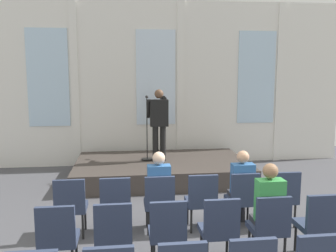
{
  "coord_description": "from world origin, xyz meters",
  "views": [
    {
      "loc": [
        -0.85,
        -4.25,
        2.48
      ],
      "look_at": [
        -0.02,
        2.64,
        1.48
      ],
      "focal_mm": 38.38,
      "sensor_mm": 36.0,
      "label": 1
    }
  ],
  "objects_px": {
    "audience_r0_c4": "(241,184)",
    "chair_r1_c4": "(270,224)",
    "chair_r0_c1": "(116,202)",
    "chair_r1_c0": "(58,235)",
    "mic_stand": "(147,146)",
    "chair_r0_c3": "(202,198)",
    "chair_r0_c2": "(159,200)",
    "chair_r1_c2": "(167,229)",
    "chair_r1_c1": "(114,232)",
    "chair_r0_c5": "(283,195)",
    "audience_r1_c4": "(268,207)",
    "chair_r1_c3": "(219,227)",
    "chair_r0_c0": "(71,203)",
    "chair_r0_c4": "(243,196)",
    "audience_r0_c2": "(159,187)",
    "speaker": "(159,120)",
    "chair_r1_c5": "(318,222)"
  },
  "relations": [
    {
      "from": "chair_r1_c3",
      "to": "chair_r0_c4",
      "type": "bearing_deg",
      "value": 58.16
    },
    {
      "from": "chair_r0_c0",
      "to": "chair_r1_c0",
      "type": "xyz_separation_m",
      "value": [
        0.0,
        -1.09,
        0.0
      ]
    },
    {
      "from": "chair_r0_c3",
      "to": "chair_r0_c4",
      "type": "xyz_separation_m",
      "value": [
        0.68,
        0.0,
        0.0
      ]
    },
    {
      "from": "audience_r0_c2",
      "to": "chair_r1_c5",
      "type": "bearing_deg",
      "value": -30.01
    },
    {
      "from": "audience_r0_c2",
      "to": "chair_r1_c2",
      "type": "distance_m",
      "value": 1.19
    },
    {
      "from": "chair_r1_c1",
      "to": "chair_r1_c5",
      "type": "distance_m",
      "value": 2.7
    },
    {
      "from": "chair_r1_c4",
      "to": "chair_r0_c3",
      "type": "bearing_deg",
      "value": 121.84
    },
    {
      "from": "audience_r0_c2",
      "to": "chair_r0_c5",
      "type": "height_order",
      "value": "audience_r0_c2"
    },
    {
      "from": "chair_r0_c1",
      "to": "audience_r1_c4",
      "type": "xyz_separation_m",
      "value": [
        2.03,
        -1.01,
        0.21
      ]
    },
    {
      "from": "chair_r1_c4",
      "to": "chair_r1_c3",
      "type": "bearing_deg",
      "value": 180.0
    },
    {
      "from": "chair_r0_c4",
      "to": "chair_r1_c0",
      "type": "xyz_separation_m",
      "value": [
        -2.7,
        -1.09,
        0.0
      ]
    },
    {
      "from": "chair_r0_c1",
      "to": "chair_r1_c3",
      "type": "distance_m",
      "value": 1.74
    },
    {
      "from": "chair_r0_c2",
      "to": "audience_r0_c2",
      "type": "distance_m",
      "value": 0.2
    },
    {
      "from": "speaker",
      "to": "audience_r1_c4",
      "type": "bearing_deg",
      "value": -75.02
    },
    {
      "from": "chair_r0_c1",
      "to": "chair_r1_c4",
      "type": "bearing_deg",
      "value": -28.22
    },
    {
      "from": "chair_r0_c0",
      "to": "audience_r1_c4",
      "type": "height_order",
      "value": "audience_r1_c4"
    },
    {
      "from": "chair_r0_c0",
      "to": "audience_r1_c4",
      "type": "bearing_deg",
      "value": -20.45
    },
    {
      "from": "chair_r0_c3",
      "to": "audience_r0_c2",
      "type": "bearing_deg",
      "value": 173.01
    },
    {
      "from": "chair_r0_c0",
      "to": "chair_r1_c2",
      "type": "distance_m",
      "value": 1.74
    },
    {
      "from": "chair_r0_c1",
      "to": "chair_r1_c1",
      "type": "bearing_deg",
      "value": -90.0
    },
    {
      "from": "audience_r0_c4",
      "to": "chair_r0_c4",
      "type": "bearing_deg",
      "value": -90.0
    },
    {
      "from": "mic_stand",
      "to": "chair_r0_c3",
      "type": "relative_size",
      "value": 1.65
    },
    {
      "from": "chair_r0_c2",
      "to": "chair_r1_c4",
      "type": "distance_m",
      "value": 1.74
    },
    {
      "from": "mic_stand",
      "to": "chair_r1_c1",
      "type": "relative_size",
      "value": 1.65
    },
    {
      "from": "chair_r1_c3",
      "to": "chair_r1_c2",
      "type": "bearing_deg",
      "value": 180.0
    },
    {
      "from": "chair_r0_c0",
      "to": "chair_r0_c1",
      "type": "relative_size",
      "value": 1.0
    },
    {
      "from": "chair_r0_c5",
      "to": "chair_r1_c4",
      "type": "relative_size",
      "value": 1.0
    },
    {
      "from": "chair_r1_c1",
      "to": "mic_stand",
      "type": "bearing_deg",
      "value": 80.72
    },
    {
      "from": "chair_r0_c5",
      "to": "chair_r1_c4",
      "type": "xyz_separation_m",
      "value": [
        -0.68,
        -1.09,
        0.0
      ]
    },
    {
      "from": "chair_r1_c3",
      "to": "chair_r1_c4",
      "type": "relative_size",
      "value": 1.0
    },
    {
      "from": "chair_r0_c1",
      "to": "chair_r1_c5",
      "type": "distance_m",
      "value": 2.92
    },
    {
      "from": "chair_r1_c3",
      "to": "audience_r1_c4",
      "type": "height_order",
      "value": "audience_r1_c4"
    },
    {
      "from": "chair_r0_c1",
      "to": "chair_r1_c0",
      "type": "bearing_deg",
      "value": -121.84
    },
    {
      "from": "chair_r1_c3",
      "to": "chair_r1_c5",
      "type": "xyz_separation_m",
      "value": [
        1.35,
        0.0,
        0.0
      ]
    },
    {
      "from": "audience_r0_c2",
      "to": "chair_r1_c1",
      "type": "height_order",
      "value": "audience_r0_c2"
    },
    {
      "from": "mic_stand",
      "to": "chair_r1_c4",
      "type": "bearing_deg",
      "value": -72.13
    },
    {
      "from": "chair_r1_c1",
      "to": "audience_r1_c4",
      "type": "relative_size",
      "value": 0.7
    },
    {
      "from": "chair_r1_c5",
      "to": "chair_r1_c3",
      "type": "bearing_deg",
      "value": 180.0
    },
    {
      "from": "chair_r0_c2",
      "to": "chair_r1_c2",
      "type": "xyz_separation_m",
      "value": [
        0.0,
        -1.09,
        0.0
      ]
    },
    {
      "from": "chair_r0_c1",
      "to": "audience_r1_c4",
      "type": "bearing_deg",
      "value": -26.43
    },
    {
      "from": "audience_r1_c4",
      "to": "chair_r1_c5",
      "type": "relative_size",
      "value": 1.42
    },
    {
      "from": "chair_r0_c1",
      "to": "chair_r1_c4",
      "type": "xyz_separation_m",
      "value": [
        2.03,
        -1.09,
        0.0
      ]
    },
    {
      "from": "chair_r0_c2",
      "to": "chair_r1_c1",
      "type": "relative_size",
      "value": 1.0
    },
    {
      "from": "audience_r0_c4",
      "to": "chair_r1_c4",
      "type": "xyz_separation_m",
      "value": [
        0.0,
        -1.17,
        -0.18
      ]
    },
    {
      "from": "speaker",
      "to": "chair_r1_c5",
      "type": "height_order",
      "value": "speaker"
    },
    {
      "from": "chair_r0_c0",
      "to": "chair_r0_c3",
      "type": "bearing_deg",
      "value": 0.0
    },
    {
      "from": "audience_r0_c2",
      "to": "audience_r1_c4",
      "type": "relative_size",
      "value": 0.97
    },
    {
      "from": "chair_r1_c1",
      "to": "chair_r1_c4",
      "type": "bearing_deg",
      "value": 0.0
    },
    {
      "from": "chair_r0_c3",
      "to": "chair_r0_c5",
      "type": "xyz_separation_m",
      "value": [
        1.35,
        0.0,
        0.0
      ]
    },
    {
      "from": "chair_r0_c2",
      "to": "audience_r1_c4",
      "type": "bearing_deg",
      "value": -36.71
    }
  ]
}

